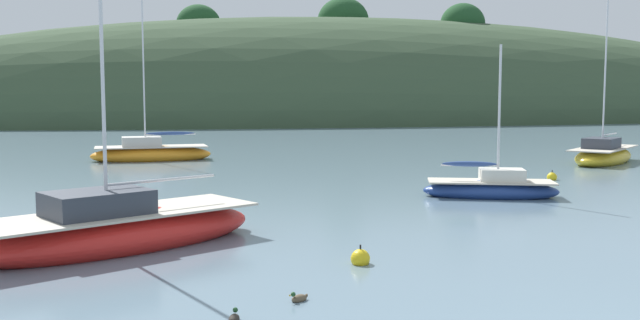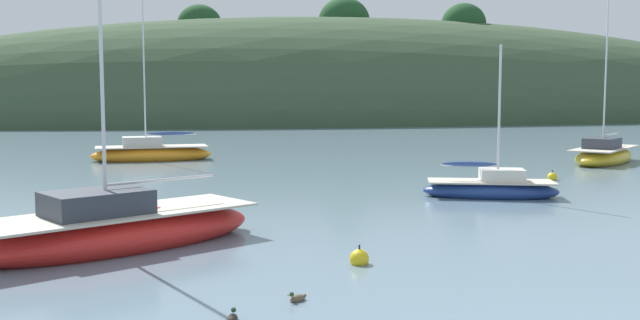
% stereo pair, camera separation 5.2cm
% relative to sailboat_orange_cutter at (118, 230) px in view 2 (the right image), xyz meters
% --- Properties ---
extents(far_shoreline_hill, '(150.00, 36.00, 31.86)m').
position_rel_sailboat_orange_cutter_xyz_m(far_shoreline_hill, '(32.47, 75.02, -0.37)').
color(far_shoreline_hill, '#384C33').
rests_on(far_shoreline_hill, ground).
extents(sailboat_orange_cutter, '(7.76, 5.66, 8.62)m').
position_rel_sailboat_orange_cutter_xyz_m(sailboat_orange_cutter, '(0.00, 0.00, 0.00)').
color(sailboat_orange_cutter, red).
rests_on(sailboat_orange_cutter, ground).
extents(sailboat_navy_dinghy, '(7.02, 6.32, 9.16)m').
position_rel_sailboat_orange_cutter_xyz_m(sailboat_navy_dinghy, '(25.56, 15.45, -0.01)').
color(sailboat_navy_dinghy, gold).
rests_on(sailboat_navy_dinghy, ground).
extents(sailboat_cream_ketch, '(6.90, 2.56, 9.82)m').
position_rel_sailboat_orange_cutter_xyz_m(sailboat_cream_ketch, '(1.14, 23.33, -0.02)').
color(sailboat_cream_ketch, orange).
rests_on(sailboat_cream_ketch, ground).
extents(sailboat_red_portside, '(5.27, 3.38, 5.81)m').
position_rel_sailboat_orange_cutter_xyz_m(sailboat_red_portside, '(13.19, 5.36, -0.11)').
color(sailboat_red_portside, navy).
rests_on(sailboat_red_portside, ground).
extents(mooring_buoy_inner, '(0.44, 0.44, 0.54)m').
position_rel_sailboat_orange_cutter_xyz_m(mooring_buoy_inner, '(18.33, 9.32, -0.31)').
color(mooring_buoy_inner, yellow).
rests_on(mooring_buoy_inner, ground).
extents(mooring_buoy_outer, '(0.44, 0.44, 0.54)m').
position_rel_sailboat_orange_cutter_xyz_m(mooring_buoy_outer, '(5.31, -3.15, -0.31)').
color(mooring_buoy_outer, yellow).
rests_on(mooring_buoy_outer, ground).
extents(duck_lone_left, '(0.41, 0.32, 0.24)m').
position_rel_sailboat_orange_cutter_xyz_m(duck_lone_left, '(3.34, -5.54, -0.38)').
color(duck_lone_left, brown).
rests_on(duck_lone_left, ground).
extents(duck_lone_right, '(0.27, 0.42, 0.24)m').
position_rel_sailboat_orange_cutter_xyz_m(duck_lone_right, '(2.02, -6.39, -0.38)').
color(duck_lone_right, '#2D2823').
rests_on(duck_lone_right, ground).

